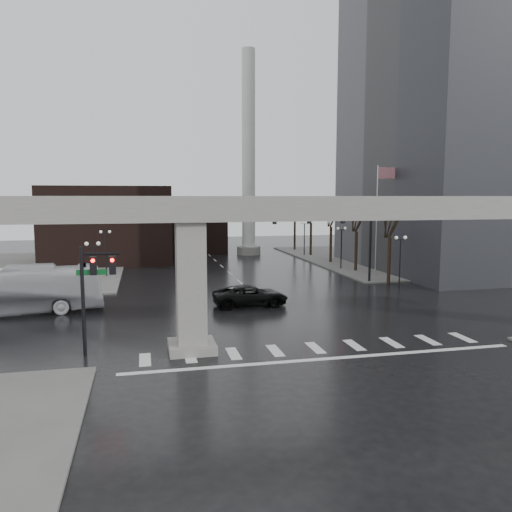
# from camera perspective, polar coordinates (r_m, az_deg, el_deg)

# --- Properties ---
(ground) EXTENTS (160.00, 160.00, 0.00)m
(ground) POSITION_cam_1_polar(r_m,az_deg,el_deg) (30.33, 6.16, -9.85)
(ground) COLOR black
(ground) RESTS_ON ground
(sidewalk_ne) EXTENTS (28.00, 36.00, 0.15)m
(sidewalk_ne) POSITION_cam_1_polar(r_m,az_deg,el_deg) (73.23, 16.35, -0.23)
(sidewalk_ne) COLOR slate
(sidewalk_ne) RESTS_ON ground
(sidewalk_nw) EXTENTS (28.00, 36.00, 0.15)m
(sidewalk_nw) POSITION_cam_1_polar(r_m,az_deg,el_deg) (66.13, -27.09, -1.43)
(sidewalk_nw) COLOR slate
(sidewalk_nw) RESTS_ON ground
(elevated_guideway) EXTENTS (48.00, 2.60, 8.70)m
(elevated_guideway) POSITION_cam_1_polar(r_m,az_deg,el_deg) (29.56, 8.65, 3.26)
(elevated_guideway) COLOR #999691
(elevated_guideway) RESTS_ON ground
(office_tower) EXTENTS (22.00, 26.00, 42.00)m
(office_tower) POSITION_cam_1_polar(r_m,az_deg,el_deg) (66.47, 22.93, 16.96)
(office_tower) COLOR #58585D
(office_tower) RESTS_ON ground
(building_far_left) EXTENTS (16.00, 14.00, 10.00)m
(building_far_left) POSITION_cam_1_polar(r_m,az_deg,el_deg) (69.71, -16.47, 3.49)
(building_far_left) COLOR black
(building_far_left) RESTS_ON ground
(building_far_mid) EXTENTS (10.00, 10.00, 8.00)m
(building_far_mid) POSITION_cam_1_polar(r_m,az_deg,el_deg) (79.96, -7.37, 3.38)
(building_far_mid) COLOR black
(building_far_mid) RESTS_ON ground
(smokestack) EXTENTS (3.60, 3.60, 30.00)m
(smokestack) POSITION_cam_1_polar(r_m,az_deg,el_deg) (75.23, -0.86, 10.35)
(smokestack) COLOR silver
(smokestack) RESTS_ON ground
(signal_mast_arm) EXTENTS (12.12, 0.43, 8.00)m
(signal_mast_arm) POSITION_cam_1_polar(r_m,az_deg,el_deg) (49.91, 9.03, 3.44)
(signal_mast_arm) COLOR black
(signal_mast_arm) RESTS_ON ground
(signal_left_pole) EXTENTS (2.30, 0.30, 6.00)m
(signal_left_pole) POSITION_cam_1_polar(r_m,az_deg,el_deg) (28.47, -18.14, -2.83)
(signal_left_pole) COLOR black
(signal_left_pole) RESTS_ON ground
(flagpole_assembly) EXTENTS (2.06, 0.12, 12.00)m
(flagpole_assembly) POSITION_cam_1_polar(r_m,az_deg,el_deg) (55.35, 13.93, 5.41)
(flagpole_assembly) COLOR silver
(flagpole_assembly) RESTS_ON ground
(lamp_right_0) EXTENTS (1.22, 0.32, 5.11)m
(lamp_right_0) POSITION_cam_1_polar(r_m,az_deg,el_deg) (47.70, 16.16, 0.27)
(lamp_right_0) COLOR black
(lamp_right_0) RESTS_ON ground
(lamp_right_1) EXTENTS (1.22, 0.32, 5.11)m
(lamp_right_1) POSITION_cam_1_polar(r_m,az_deg,el_deg) (60.27, 9.73, 1.74)
(lamp_right_1) COLOR black
(lamp_right_1) RESTS_ON ground
(lamp_right_2) EXTENTS (1.22, 0.32, 5.11)m
(lamp_right_2) POSITION_cam_1_polar(r_m,az_deg,el_deg) (73.36, 5.55, 2.69)
(lamp_right_2) COLOR black
(lamp_right_2) RESTS_ON ground
(lamp_left_0) EXTENTS (1.22, 0.32, 5.11)m
(lamp_left_0) POSITION_cam_1_polar(r_m,az_deg,el_deg) (41.98, -18.12, -0.65)
(lamp_left_0) COLOR black
(lamp_left_0) RESTS_ON ground
(lamp_left_1) EXTENTS (1.22, 0.32, 5.11)m
(lamp_left_1) POSITION_cam_1_polar(r_m,az_deg,el_deg) (55.85, -16.81, 1.16)
(lamp_left_1) COLOR black
(lamp_left_1) RESTS_ON ground
(lamp_left_2) EXTENTS (1.22, 0.32, 5.11)m
(lamp_left_2) POSITION_cam_1_polar(r_m,az_deg,el_deg) (69.77, -16.02, 2.25)
(lamp_left_2) COLOR black
(lamp_left_2) RESTS_ON ground
(tree_right_0) EXTENTS (1.09, 1.58, 7.50)m
(tree_right_0) POSITION_cam_1_polar(r_m,az_deg,el_deg) (51.78, 15.00, 0.03)
(tree_right_0) COLOR black
(tree_right_0) RESTS_ON ground
(tree_right_1) EXTENTS (1.09, 1.61, 7.67)m
(tree_right_1) POSITION_cam_1_polar(r_m,az_deg,el_deg) (58.92, 11.39, 0.99)
(tree_right_1) COLOR black
(tree_right_1) RESTS_ON ground
(tree_right_2) EXTENTS (1.10, 1.63, 7.85)m
(tree_right_2) POSITION_cam_1_polar(r_m,az_deg,el_deg) (66.26, 8.56, 1.73)
(tree_right_2) COLOR black
(tree_right_2) RESTS_ON ground
(tree_right_3) EXTENTS (1.11, 1.66, 8.02)m
(tree_right_3) POSITION_cam_1_polar(r_m,az_deg,el_deg) (73.74, 6.31, 2.32)
(tree_right_3) COLOR black
(tree_right_3) RESTS_ON ground
(tree_right_4) EXTENTS (1.12, 1.69, 8.19)m
(tree_right_4) POSITION_cam_1_polar(r_m,az_deg,el_deg) (81.32, 4.47, 2.80)
(tree_right_4) COLOR black
(tree_right_4) RESTS_ON ground
(pickup_truck) EXTENTS (6.03, 2.87, 1.66)m
(pickup_truck) POSITION_cam_1_polar(r_m,az_deg,el_deg) (39.88, -0.63, -4.54)
(pickup_truck) COLOR black
(pickup_truck) RESTS_ON ground
(city_bus) EXTENTS (13.14, 4.53, 3.58)m
(city_bus) POSITION_cam_1_polar(r_m,az_deg,el_deg) (40.95, -26.15, -3.57)
(city_bus) COLOR silver
(city_bus) RESTS_ON ground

